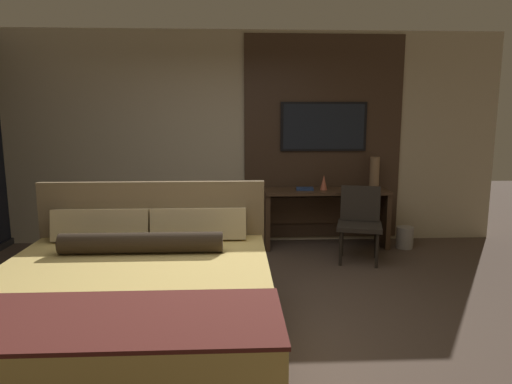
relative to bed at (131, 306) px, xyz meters
The scene contains 10 objects.
ground_plane 0.89m from the bed, 26.72° to the left, with size 16.00×16.00×0.00m, color #4C3D33.
wall_back_tv_panel 3.27m from the bed, 73.44° to the left, with size 7.20×0.09×2.80m.
bed is the anchor object (origin of this frame).
desk 3.31m from the bed, 53.89° to the left, with size 1.61×0.53×0.75m.
tv 3.69m from the bed, 56.01° to the left, with size 1.15×0.04×0.64m.
desk_chair 3.04m from the bed, 42.39° to the left, with size 0.61×0.61×0.88m.
vase_tall 3.82m from the bed, 46.21° to the left, with size 0.12×0.12×0.42m.
vase_short 3.31m from the bed, 54.01° to the left, with size 0.09×0.09×0.19m.
book 3.16m from the bed, 57.67° to the left, with size 0.23×0.17×0.03m.
waste_bin 3.88m from the bed, 39.91° to the left, with size 0.22×0.22×0.28m.
Camera 1 is at (0.03, -3.54, 1.72)m, focal length 32.00 mm.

